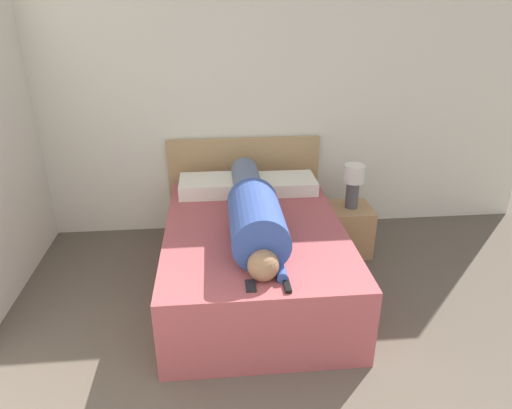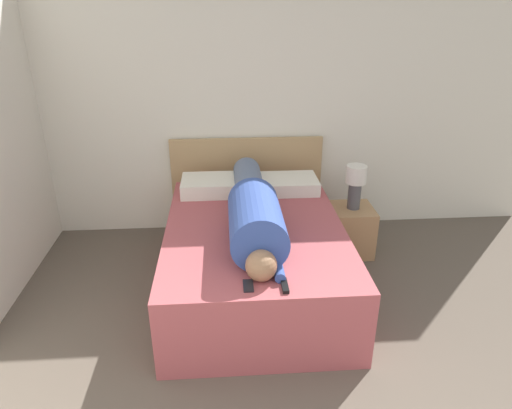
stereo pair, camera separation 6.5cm
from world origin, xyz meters
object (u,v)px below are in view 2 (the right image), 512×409
(table_lamp, at_px, (356,183))
(tv_remote, at_px, (285,286))
(pillow_second, at_px, (287,184))
(pillow_near_headboard, at_px, (213,185))
(person_lying, at_px, (254,211))
(cell_phone, at_px, (248,286))
(bed, at_px, (255,257))
(nightstand, at_px, (351,230))

(table_lamp, height_order, tv_remote, table_lamp)
(pillow_second, bearing_deg, pillow_near_headboard, 180.00)
(table_lamp, relative_size, pillow_near_headboard, 0.71)
(person_lying, bearing_deg, pillow_second, 65.04)
(cell_phone, bearing_deg, tv_remote, -5.82)
(bed, relative_size, person_lying, 1.10)
(pillow_second, bearing_deg, tv_remote, -98.42)
(bed, distance_m, person_lying, 0.47)
(table_lamp, bearing_deg, tv_remote, -120.58)
(cell_phone, bearing_deg, person_lying, 83.31)
(nightstand, xyz_separation_m, table_lamp, (0.00, 0.00, 0.48))
(pillow_near_headboard, bearing_deg, cell_phone, -81.40)
(table_lamp, height_order, pillow_second, table_lamp)
(pillow_near_headboard, relative_size, pillow_second, 1.05)
(bed, xyz_separation_m, tv_remote, (0.13, -0.86, 0.31))
(table_lamp, bearing_deg, nightstand, 0.00)
(person_lying, height_order, pillow_near_headboard, person_lying)
(pillow_second, distance_m, tv_remote, 1.59)
(table_lamp, xyz_separation_m, person_lying, (-0.97, -0.63, 0.04))
(bed, height_order, pillow_second, pillow_second)
(pillow_second, relative_size, tv_remote, 3.68)
(person_lying, height_order, cell_phone, person_lying)
(bed, xyz_separation_m, table_lamp, (0.96, 0.54, 0.42))
(pillow_second, xyz_separation_m, tv_remote, (-0.23, -1.57, -0.05))
(bed, bearing_deg, person_lying, -97.50)
(nightstand, relative_size, pillow_second, 0.84)
(person_lying, relative_size, pillow_near_headboard, 3.10)
(pillow_near_headboard, bearing_deg, table_lamp, -7.41)
(pillow_near_headboard, bearing_deg, bed, -64.84)
(bed, height_order, nightstand, bed)
(table_lamp, xyz_separation_m, tv_remote, (-0.83, -1.40, -0.11))
(pillow_second, bearing_deg, nightstand, -15.69)
(bed, bearing_deg, table_lamp, 29.57)
(table_lamp, height_order, person_lying, person_lying)
(pillow_near_headboard, distance_m, tv_remote, 1.64)
(bed, height_order, pillow_near_headboard, pillow_near_headboard)
(bed, height_order, person_lying, person_lying)
(bed, bearing_deg, tv_remote, -81.61)
(pillow_near_headboard, bearing_deg, tv_remote, -73.66)
(person_lying, distance_m, pillow_near_headboard, 0.86)
(person_lying, bearing_deg, cell_phone, -96.69)
(pillow_second, bearing_deg, table_lamp, -15.69)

